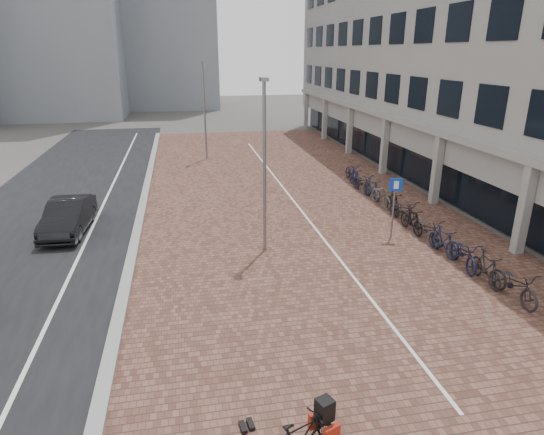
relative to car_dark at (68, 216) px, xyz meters
The scene contains 13 objects.
ground 12.28m from the car_dark, 50.36° to the right, with size 140.00×140.00×0.00m, color #474442.
plaza_brick 10.17m from the car_dark, 14.60° to the left, with size 14.50×42.00×0.04m, color brown.
street_asphalt 2.90m from the car_dark, 114.74° to the left, with size 8.00×50.00×0.03m, color black.
curb 3.78m from the car_dark, 43.24° to the left, with size 0.35×42.00×0.14m, color gray.
lane_line 2.77m from the car_dark, 72.21° to the left, with size 0.12×44.00×0.00m, color white.
parking_line 10.36m from the car_dark, 14.32° to the left, with size 0.10×30.00×0.00m, color white.
office_building 23.14m from the car_dark, 17.51° to the left, with size 8.40×40.00×15.00m.
car_dark is the anchor object (origin of this frame).
shoes 13.23m from the car_dark, 64.65° to the right, with size 0.40×0.33×0.10m, color black, non-canonical shape.
parking_sign 13.15m from the car_dark, 13.80° to the right, with size 0.51×0.16×2.45m.
lamp_near 8.64m from the car_dark, 24.53° to the right, with size 0.12×0.12×6.16m, color gray.
lamp_far 14.45m from the car_dark, 63.33° to the left, with size 0.12×0.12×6.42m, color slate.
bike_row 14.08m from the car_dark, ahead, with size 1.10×15.79×1.05m.
Camera 1 is at (-3.06, -9.65, 7.04)m, focal length 30.62 mm.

